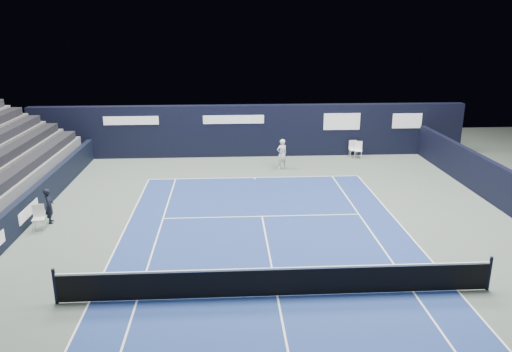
{
  "coord_description": "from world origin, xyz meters",
  "views": [
    {
      "loc": [
        -1.41,
        -13.02,
        7.75
      ],
      "look_at": [
        -0.16,
        7.96,
        1.3
      ],
      "focal_mm": 35.0,
      "sensor_mm": 36.0,
      "label": 1
    }
  ],
  "objects_px": {
    "tennis_net": "(278,281)",
    "line_judge_chair": "(39,216)",
    "folding_chair_back_b": "(358,149)",
    "folding_chair_back_a": "(353,146)",
    "tennis_player": "(282,154)"
  },
  "relations": [
    {
      "from": "folding_chair_back_a",
      "to": "line_judge_chair",
      "type": "xyz_separation_m",
      "value": [
        -14.97,
        -10.24,
        -0.1
      ]
    },
    {
      "from": "folding_chair_back_b",
      "to": "line_judge_chair",
      "type": "height_order",
      "value": "folding_chair_back_b"
    },
    {
      "from": "folding_chair_back_b",
      "to": "line_judge_chair",
      "type": "distance_m",
      "value": 18.2
    },
    {
      "from": "line_judge_chair",
      "to": "tennis_net",
      "type": "bearing_deg",
      "value": -41.23
    },
    {
      "from": "folding_chair_back_a",
      "to": "folding_chair_back_b",
      "type": "xyz_separation_m",
      "value": [
        0.26,
        -0.28,
        -0.1
      ]
    },
    {
      "from": "folding_chair_back_b",
      "to": "line_judge_chair",
      "type": "relative_size",
      "value": 1.0
    },
    {
      "from": "folding_chair_back_a",
      "to": "folding_chair_back_b",
      "type": "height_order",
      "value": "folding_chair_back_a"
    },
    {
      "from": "tennis_net",
      "to": "line_judge_chair",
      "type": "bearing_deg",
      "value": 147.62
    },
    {
      "from": "folding_chair_back_b",
      "to": "line_judge_chair",
      "type": "bearing_deg",
      "value": -132.81
    },
    {
      "from": "folding_chair_back_a",
      "to": "tennis_player",
      "type": "xyz_separation_m",
      "value": [
        -4.57,
        -2.31,
        0.17
      ]
    },
    {
      "from": "line_judge_chair",
      "to": "folding_chair_back_a",
      "type": "bearing_deg",
      "value": 25.51
    },
    {
      "from": "line_judge_chair",
      "to": "tennis_player",
      "type": "bearing_deg",
      "value": 28.43
    },
    {
      "from": "folding_chair_back_a",
      "to": "tennis_net",
      "type": "xyz_separation_m",
      "value": [
        -6.17,
        -15.82,
        -0.16
      ]
    },
    {
      "from": "line_judge_chair",
      "to": "tennis_player",
      "type": "height_order",
      "value": "tennis_player"
    },
    {
      "from": "folding_chair_back_b",
      "to": "tennis_net",
      "type": "distance_m",
      "value": 16.82
    }
  ]
}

